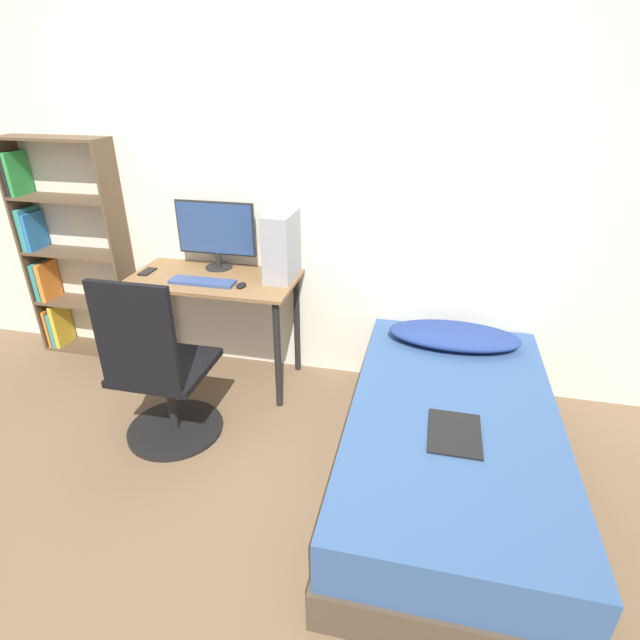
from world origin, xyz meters
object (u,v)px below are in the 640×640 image
(office_chair, at_px, (161,382))
(monitor, at_px, (216,232))
(bookshelf, at_px, (63,258))
(pc_tower, at_px, (281,246))
(bed, at_px, (449,446))
(keyboard, at_px, (202,282))

(office_chair, xyz_separation_m, monitor, (0.01, 0.87, 0.62))
(office_chair, bearing_deg, bookshelf, 144.51)
(bookshelf, height_order, monitor, bookshelf)
(office_chair, distance_m, pc_tower, 1.10)
(bookshelf, relative_size, pc_tower, 3.72)
(monitor, relative_size, pc_tower, 1.27)
(pc_tower, bearing_deg, bookshelf, 177.75)
(bed, height_order, keyboard, keyboard)
(bookshelf, distance_m, bed, 2.98)
(bookshelf, xyz_separation_m, office_chair, (1.21, -0.86, -0.35))
(bed, xyz_separation_m, pc_tower, (-1.11, 0.77, 0.75))
(office_chair, distance_m, keyboard, 0.70)
(bookshelf, bearing_deg, keyboard, -12.63)
(monitor, bearing_deg, bed, -28.19)
(pc_tower, bearing_deg, monitor, 170.67)
(bed, xyz_separation_m, monitor, (-1.59, 0.85, 0.79))
(pc_tower, bearing_deg, keyboard, -155.80)
(monitor, bearing_deg, pc_tower, -9.33)
(bed, bearing_deg, keyboard, 160.31)
(bookshelf, height_order, bed, bookshelf)
(keyboard, bearing_deg, pc_tower, 24.20)
(office_chair, xyz_separation_m, pc_tower, (0.49, 0.79, 0.58))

